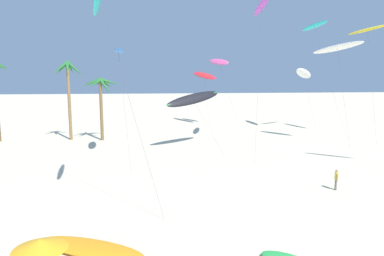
{
  "coord_description": "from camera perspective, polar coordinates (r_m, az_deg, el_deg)",
  "views": [
    {
      "loc": [
        -3.91,
        -6.39,
        9.36
      ],
      "look_at": [
        -1.68,
        16.53,
        5.78
      ],
      "focal_mm": 34.19,
      "sensor_mm": 36.0,
      "label": 1
    }
  ],
  "objects": [
    {
      "name": "flying_kite_0",
      "position": [
        47.78,
        10.82,
        18.19
      ],
      "size": [
        4.15,
        13.54,
        18.3
      ],
      "color": "purple",
      "rests_on": "ground"
    },
    {
      "name": "beach_umbrella",
      "position": [
        17.6,
        -22.66,
        -16.41
      ],
      "size": [
        2.33,
        2.33,
        2.28
      ],
      "color": "beige",
      "rests_on": "ground"
    },
    {
      "name": "flying_kite_4",
      "position": [
        64.61,
        1.94,
        8.2
      ],
      "size": [
        4.35,
        7.77,
        9.63
      ],
      "color": "red",
      "rests_on": "ground"
    },
    {
      "name": "flying_kite_9",
      "position": [
        58.69,
        25.7,
        13.65
      ],
      "size": [
        4.01,
        11.26,
        15.88
      ],
      "color": "yellow",
      "rests_on": "ground"
    },
    {
      "name": "flying_kite_10",
      "position": [
        39.3,
        -11.39,
        11.69
      ],
      "size": [
        2.21,
        8.01,
        11.79
      ],
      "color": "blue",
      "rests_on": "ground"
    },
    {
      "name": "flying_kite_7",
      "position": [
        44.9,
        0.2,
        4.58
      ],
      "size": [
        7.39,
        7.78,
        7.33
      ],
      "color": "black",
      "rests_on": "ground"
    },
    {
      "name": "palm_tree_3",
      "position": [
        50.96,
        -14.13,
        5.96
      ],
      "size": [
        5.02,
        4.97,
        8.53
      ],
      "color": "brown",
      "rests_on": "ground"
    },
    {
      "name": "flying_kite_8",
      "position": [
        63.54,
        4.22,
        10.26
      ],
      "size": [
        4.48,
        7.78,
        11.85
      ],
      "color": "#EA5193",
      "rests_on": "ground"
    },
    {
      "name": "person_near_left",
      "position": [
        31.46,
        21.57,
        -7.38
      ],
      "size": [
        0.25,
        0.5,
        1.66
      ],
      "color": "slate",
      "rests_on": "ground"
    },
    {
      "name": "flying_kite_3",
      "position": [
        59.52,
        18.54,
        14.85
      ],
      "size": [
        3.17,
        10.83,
        16.71
      ],
      "color": "#19B2B7",
      "rests_on": "ground"
    },
    {
      "name": "palm_tree_2",
      "position": [
        52.39,
        -18.82,
        7.32
      ],
      "size": [
        4.22,
        4.43,
        10.77
      ],
      "color": "olive",
      "rests_on": "ground"
    },
    {
      "name": "flying_kite_2",
      "position": [
        50.61,
        21.75,
        11.57
      ],
      "size": [
        5.08,
        6.34,
        13.31
      ],
      "color": "white",
      "rests_on": "ground"
    },
    {
      "name": "flying_kite_6",
      "position": [
        63.23,
        17.04,
        8.14
      ],
      "size": [
        4.88,
        5.97,
        10.31
      ],
      "color": "white",
      "rests_on": "ground"
    },
    {
      "name": "grounded_kite_0",
      "position": [
        20.88,
        -15.63,
        -17.58
      ],
      "size": [
        6.5,
        4.38,
        0.36
      ],
      "color": "orange",
      "rests_on": "ground"
    }
  ]
}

